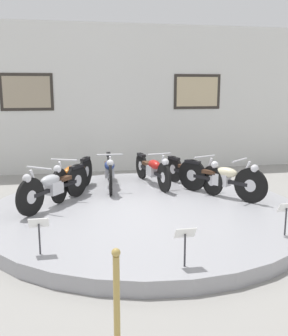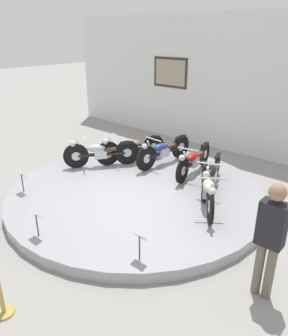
{
  "view_description": "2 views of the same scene",
  "coord_description": "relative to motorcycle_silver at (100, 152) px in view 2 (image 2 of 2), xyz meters",
  "views": [
    {
      "loc": [
        -1.35,
        -6.88,
        2.38
      ],
      "look_at": [
        0.06,
        0.36,
        0.87
      ],
      "focal_mm": 42.0,
      "sensor_mm": 36.0,
      "label": 1
    },
    {
      "loc": [
        4.65,
        -4.95,
        3.56
      ],
      "look_at": [
        0.01,
        0.24,
        0.65
      ],
      "focal_mm": 35.0,
      "sensor_mm": 36.0,
      "label": 2
    }
  ],
  "objects": [
    {
      "name": "info_placard_front_centre",
      "position": [
        1.64,
        -2.9,
        -0.03
      ],
      "size": [
        0.26,
        0.11,
        0.51
      ],
      "color": "#333338",
      "rests_on": "display_platform"
    },
    {
      "name": "ground_plane",
      "position": [
        1.64,
        -0.35,
        -0.61
      ],
      "size": [
        60.0,
        60.0,
        0.0
      ],
      "primitive_type": "plane",
      "color": "gray"
    },
    {
      "name": "info_placard_front_left",
      "position": [
        -0.13,
        -2.19,
        -0.03
      ],
      "size": [
        0.26,
        0.11,
        0.51
      ],
      "color": "#333338",
      "rests_on": "display_platform"
    },
    {
      "name": "motorcycle_blue",
      "position": [
        1.16,
        1.22,
        0.0
      ],
      "size": [
        0.54,
        2.02,
        0.81
      ],
      "color": "black",
      "rests_on": "display_platform"
    },
    {
      "name": "motorcycle_red",
      "position": [
        2.13,
        1.21,
        -0.02
      ],
      "size": [
        0.54,
        1.95,
        0.79
      ],
      "color": "black",
      "rests_on": "display_platform"
    },
    {
      "name": "motorcycle_black",
      "position": [
        2.93,
        0.75,
        -0.02
      ],
      "size": [
        0.77,
        1.86,
        0.78
      ],
      "color": "black",
      "rests_on": "display_platform"
    },
    {
      "name": "back_wall",
      "position": [
        1.64,
        4.04,
        1.45
      ],
      "size": [
        14.0,
        0.22,
        4.12
      ],
      "color": "silver",
      "rests_on": "ground_plane"
    },
    {
      "name": "motorcycle_orange",
      "position": [
        0.35,
        0.76,
        0.0
      ],
      "size": [
        0.87,
        1.86,
        0.81
      ],
      "color": "black",
      "rests_on": "display_platform"
    },
    {
      "name": "stanchion_post_right_of_entry",
      "position": [
        2.62,
        -4.07,
        -0.27
      ],
      "size": [
        0.28,
        0.28,
        1.02
      ],
      "color": "tan",
      "rests_on": "ground_plane"
    },
    {
      "name": "motorcycle_cream",
      "position": [
        3.28,
        0.0,
        0.01
      ],
      "size": [
        1.26,
        1.65,
        0.82
      ],
      "color": "black",
      "rests_on": "display_platform"
    },
    {
      "name": "info_placard_front_right",
      "position": [
        3.41,
        -2.19,
        -0.03
      ],
      "size": [
        0.26,
        0.11,
        0.51
      ],
      "color": "#333338",
      "rests_on": "display_platform"
    },
    {
      "name": "display_platform",
      "position": [
        1.64,
        -0.35,
        -0.51
      ],
      "size": [
        5.8,
        5.8,
        0.22
      ],
      "primitive_type": "cylinder",
      "color": "#99999E",
      "rests_on": "ground_plane"
    },
    {
      "name": "visitor_standing",
      "position": [
        5.08,
        -1.39,
        0.41
      ],
      "size": [
        0.36,
        0.24,
        1.78
      ],
      "color": "#6B6051",
      "rests_on": "ground_plane"
    },
    {
      "name": "motorcycle_silver",
      "position": [
        0.0,
        0.0,
        0.0
      ],
      "size": [
        1.25,
        1.64,
        0.81
      ],
      "color": "black",
      "rests_on": "display_platform"
    }
  ]
}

